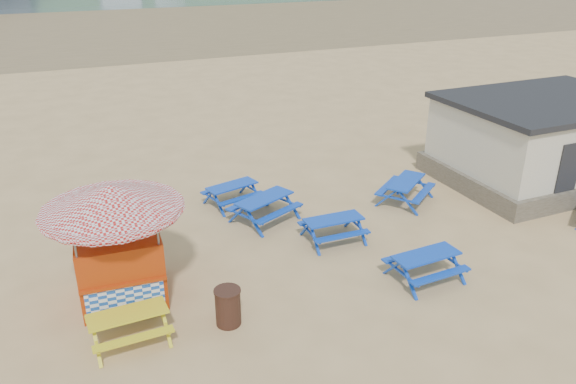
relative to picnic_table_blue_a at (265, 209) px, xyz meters
name	(u,v)px	position (x,y,z in m)	size (l,w,h in m)	color
ground	(301,241)	(0.50, -1.75, -0.42)	(400.00, 400.00, 0.00)	tan
wet_sand	(97,24)	(0.50, 53.25, -0.41)	(400.00, 400.00, 0.00)	olive
picnic_table_blue_a	(265,209)	(0.00, 0.00, 0.00)	(2.46, 2.27, 0.83)	#1642AF
picnic_table_blue_b	(232,195)	(-0.56, 1.62, -0.05)	(2.04, 1.80, 0.73)	#1642AF
picnic_table_blue_c	(405,191)	(5.04, -0.59, -0.01)	(2.48, 2.40, 0.81)	#1642AF
picnic_table_blue_d	(333,229)	(1.43, -2.08, -0.04)	(1.82, 1.48, 0.75)	#1642AF
picnic_table_blue_e	(425,267)	(2.68, -4.98, -0.03)	(1.90, 1.56, 0.77)	#1642AF
picnic_table_yellow	(129,326)	(-5.01, -4.41, -0.05)	(1.80, 1.47, 0.74)	gold
ice_cream_kiosk	(115,228)	(-4.87, -2.56, 1.54)	(3.70, 3.70, 3.10)	#9F2E09
litter_bin	(228,307)	(-2.77, -4.73, 0.06)	(0.64, 0.64, 0.94)	#3D1F15
amenity_block	(544,139)	(11.00, -0.76, 1.15)	(7.40, 5.40, 3.15)	#665B4C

